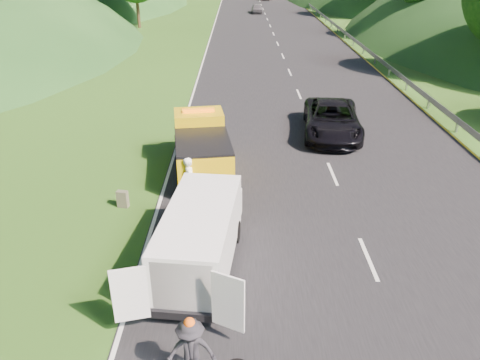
{
  "coord_description": "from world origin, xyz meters",
  "views": [
    {
      "loc": [
        -0.97,
        -13.69,
        8.5
      ],
      "look_at": [
        -0.91,
        0.85,
        1.3
      ],
      "focal_mm": 35.0,
      "sensor_mm": 36.0,
      "label": 1
    }
  ],
  "objects_px": {
    "woman": "(191,203)",
    "child": "(212,250)",
    "suitcase": "(123,199)",
    "tow_truck": "(201,145)",
    "white_van": "(201,234)",
    "passing_suv": "(331,135)"
  },
  "relations": [
    {
      "from": "tow_truck",
      "to": "passing_suv",
      "type": "relative_size",
      "value": 1.0
    },
    {
      "from": "tow_truck",
      "to": "white_van",
      "type": "height_order",
      "value": "tow_truck"
    },
    {
      "from": "woman",
      "to": "passing_suv",
      "type": "relative_size",
      "value": 0.31
    },
    {
      "from": "tow_truck",
      "to": "suitcase",
      "type": "relative_size",
      "value": 9.16
    },
    {
      "from": "tow_truck",
      "to": "suitcase",
      "type": "distance_m",
      "value": 4.17
    },
    {
      "from": "tow_truck",
      "to": "white_van",
      "type": "distance_m",
      "value": 6.73
    },
    {
      "from": "woman",
      "to": "passing_suv",
      "type": "distance_m",
      "value": 9.59
    },
    {
      "from": "child",
      "to": "suitcase",
      "type": "distance_m",
      "value": 4.37
    },
    {
      "from": "child",
      "to": "suitcase",
      "type": "xyz_separation_m",
      "value": [
        -3.38,
        2.76,
        0.32
      ]
    },
    {
      "from": "child",
      "to": "passing_suv",
      "type": "xyz_separation_m",
      "value": [
        5.55,
        10.11,
        0.0
      ]
    },
    {
      "from": "tow_truck",
      "to": "white_van",
      "type": "bearing_deg",
      "value": -94.01
    },
    {
      "from": "woman",
      "to": "suitcase",
      "type": "height_order",
      "value": "woman"
    },
    {
      "from": "child",
      "to": "woman",
      "type": "bearing_deg",
      "value": 133.52
    },
    {
      "from": "woman",
      "to": "child",
      "type": "height_order",
      "value": "woman"
    },
    {
      "from": "white_van",
      "to": "woman",
      "type": "xyz_separation_m",
      "value": [
        -0.69,
        3.92,
        -1.15
      ]
    },
    {
      "from": "suitcase",
      "to": "passing_suv",
      "type": "relative_size",
      "value": 0.11
    },
    {
      "from": "suitcase",
      "to": "child",
      "type": "bearing_deg",
      "value": -39.27
    },
    {
      "from": "white_van",
      "to": "passing_suv",
      "type": "bearing_deg",
      "value": 68.86
    },
    {
      "from": "white_van",
      "to": "woman",
      "type": "bearing_deg",
      "value": 106.69
    },
    {
      "from": "tow_truck",
      "to": "woman",
      "type": "height_order",
      "value": "tow_truck"
    },
    {
      "from": "child",
      "to": "suitcase",
      "type": "bearing_deg",
      "value": 167.35
    },
    {
      "from": "tow_truck",
      "to": "suitcase",
      "type": "height_order",
      "value": "tow_truck"
    }
  ]
}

